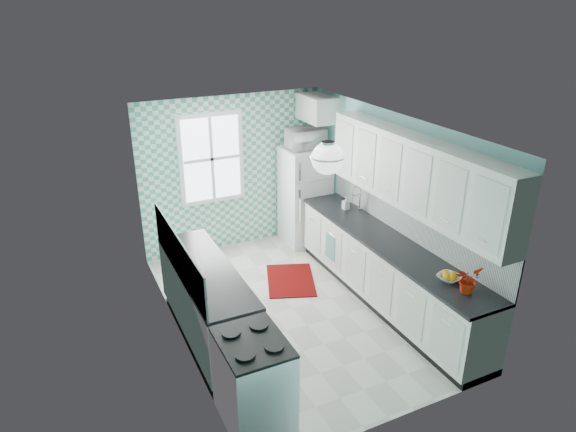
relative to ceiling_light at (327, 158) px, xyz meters
name	(u,v)px	position (x,y,z in m)	size (l,w,h in m)	color
floor	(293,309)	(0.00, 0.80, -2.33)	(3.00, 4.40, 0.02)	silver
ceiling	(293,124)	(0.00, 0.80, 0.19)	(3.00, 4.40, 0.02)	white
wall_back	(232,173)	(0.00, 3.01, -1.07)	(3.00, 0.02, 2.50)	#7EC6C2
wall_front	(402,315)	(0.00, -1.41, -1.07)	(3.00, 0.02, 2.50)	#7EC6C2
wall_left	(174,247)	(-1.51, 0.80, -1.07)	(0.02, 4.40, 2.50)	#7EC6C2
wall_right	(392,204)	(1.51, 0.80, -1.07)	(0.02, 4.40, 2.50)	#7EC6C2
accent_wall	(233,173)	(0.00, 2.99, -1.07)	(3.00, 0.01, 2.50)	#4CA787
window	(211,159)	(-0.35, 2.96, -0.77)	(1.04, 0.05, 1.44)	white
backsplash_right	(409,219)	(1.49, 0.40, -1.13)	(0.02, 3.60, 0.51)	white
backsplash_left	(178,254)	(-1.49, 0.73, -1.13)	(0.02, 2.15, 0.51)	white
upper_cabinets_right	(414,174)	(1.33, 0.20, -0.42)	(0.33, 3.20, 0.90)	white
upper_cabinet_fridge	(316,108)	(1.30, 2.63, -0.07)	(0.40, 0.74, 0.40)	white
ceiling_light	(327,158)	(0.00, 0.00, 0.00)	(0.34, 0.34, 0.35)	silver
base_cabinets_right	(386,273)	(1.20, 0.40, -1.87)	(0.60, 3.60, 0.90)	white
countertop_right	(388,242)	(1.19, 0.40, -1.40)	(0.63, 3.60, 0.04)	black
base_cabinets_left	(206,304)	(-1.20, 0.73, -1.87)	(0.60, 2.15, 0.90)	white
countertop_left	(205,270)	(-1.19, 0.73, -1.40)	(0.63, 2.15, 0.04)	black
fridge	(305,196)	(1.11, 2.60, -1.51)	(0.71, 0.71, 1.63)	white
stove	(254,379)	(-1.20, -0.78, -1.84)	(0.61, 0.77, 0.92)	white
sink	(348,214)	(1.20, 1.40, -1.39)	(0.53, 0.44, 0.53)	silver
rug	(291,280)	(0.29, 1.47, -2.32)	(0.67, 0.96, 0.02)	#640608
dish_towel	(331,247)	(0.89, 1.35, -1.84)	(0.02, 0.26, 0.38)	teal
fruit_bowl	(449,278)	(1.20, -0.72, -1.35)	(0.25, 0.25, 0.06)	white
potted_plant	(468,280)	(1.20, -0.99, -1.24)	(0.27, 0.23, 0.29)	red
soap_bottle	(346,203)	(1.25, 1.56, -1.29)	(0.09, 0.09, 0.20)	#94A6B9
microwave	(306,138)	(1.11, 2.60, -0.53)	(0.58, 0.40, 0.32)	white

